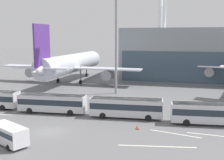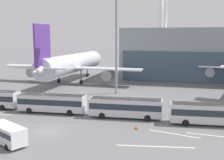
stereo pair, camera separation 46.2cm
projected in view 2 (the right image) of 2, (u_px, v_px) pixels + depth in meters
The scene contains 11 objects.
ground_plane at pixel (48, 132), 37.84m from camera, with size 440.00×440.00×0.00m, color slate.
airliner_at_gate_near at pixel (71, 64), 76.00m from camera, with size 39.53×38.75×15.29m.
shuttle_bus_1 at pixel (52, 102), 46.90m from camera, with size 11.50×3.37×3.07m.
shuttle_bus_2 at pixel (125, 107), 43.90m from camera, with size 11.51×3.42×3.07m.
shuttle_bus_3 at pixel (210, 113), 40.44m from camera, with size 11.54×3.61×3.07m.
service_van_foreground at pixel (7, 133), 33.27m from camera, with size 6.03×4.47×2.34m.
floodlight_mast at pixel (116, 2), 59.50m from camera, with size 2.49×2.49×30.15m.
lane_stripe_0 at pixel (155, 146), 32.75m from camera, with size 9.13×0.25×0.01m, color silver.
lane_stripe_1 at pixel (219, 136), 36.01m from camera, with size 8.39×0.25×0.01m, color silver.
lane_stripe_2 at pixel (174, 134), 36.94m from camera, with size 6.87×0.25×0.01m, color silver.
traffic_cone_1 at pixel (136, 127), 38.76m from camera, with size 0.49×0.49×0.68m.
Camera 2 is at (17.45, -32.95, 12.82)m, focal length 45.00 mm.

